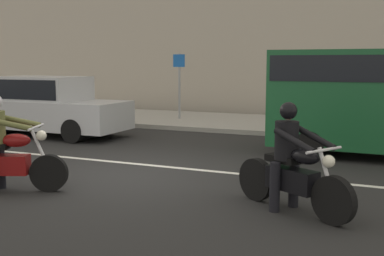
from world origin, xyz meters
name	(u,v)px	position (x,y,z in m)	size (l,w,h in m)	color
ground_plane	(125,174)	(0.00, 0.00, 0.00)	(80.00, 80.00, 0.00)	black
sidewalk_slab	(248,123)	(0.00, 8.00, 0.07)	(40.00, 4.40, 0.14)	#99968E
lane_marking_stripe	(176,168)	(0.66, 0.90, 0.00)	(18.00, 0.14, 0.01)	silver
motorcycle_with_rider_black_leather	(292,167)	(3.40, -1.03, 0.64)	(1.88, 1.15, 1.57)	black
motorcycle_with_rider_olive	(2,152)	(-1.18, -1.87, 0.66)	(1.98, 1.01, 1.61)	black
parked_sedan_silver	(45,105)	(-4.74, 3.37, 0.89)	(4.79, 1.82, 1.72)	#B2B5BA
street_sign_post	(179,79)	(-2.46, 7.72, 1.54)	(0.44, 0.08, 2.30)	gray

